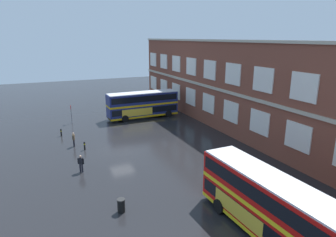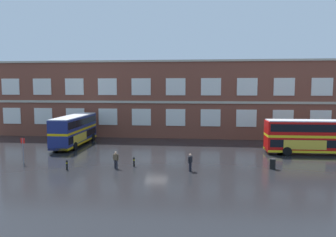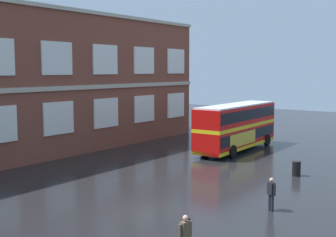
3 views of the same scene
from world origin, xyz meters
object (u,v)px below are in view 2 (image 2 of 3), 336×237
double_decker_middle (313,136)px  safety_bollard_west (67,165)px  double_decker_near (74,130)px  safety_bollard_east (134,162)px  waiting_passenger (190,162)px  second_passenger (116,159)px  station_litter_bin (273,164)px  bus_stand_flag (23,148)px

double_decker_middle → safety_bollard_west: 28.15m
double_decker_near → safety_bollard_east: 15.07m
waiting_passenger → safety_bollard_west: (-11.93, -0.78, -0.44)m
double_decker_middle → second_passenger: (-21.57, -9.21, -1.22)m
second_passenger → station_litter_bin: size_ratio=1.65×
double_decker_middle → safety_bollard_east: (-19.96, -8.26, -1.66)m
safety_bollard_east → double_decker_middle: bearing=22.5°
double_decker_near → safety_bollard_west: bearing=-71.1°
bus_stand_flag → safety_bollard_east: size_ratio=2.84×
double_decker_middle → waiting_passenger: 17.13m
double_decker_middle → second_passenger: double_decker_middle is taller
second_passenger → safety_bollard_east: (1.61, 0.95, -0.44)m
station_litter_bin → safety_bollard_east: (-13.72, -0.47, -0.03)m
double_decker_near → second_passenger: 14.69m
double_decker_near → bus_stand_flag: size_ratio=4.09×
waiting_passenger → station_litter_bin: 8.17m
second_passenger → station_litter_bin: (15.33, 1.42, -0.41)m
waiting_passenger → bus_stand_flag: 17.57m
waiting_passenger → station_litter_bin: size_ratio=1.65×
double_decker_near → safety_bollard_west: 13.45m
double_decker_near → waiting_passenger: bearing=-36.1°
safety_bollard_west → waiting_passenger: bearing=3.7°
double_decker_near → station_litter_bin: double_decker_near is taller
double_decker_middle → bus_stand_flag: bearing=-165.4°
station_litter_bin → second_passenger: bearing=-174.7°
second_passenger → bus_stand_flag: (-10.18, 0.95, 0.70)m
bus_stand_flag → station_litter_bin: 25.54m
station_litter_bin → safety_bollard_west: 20.07m
double_decker_middle → second_passenger: 23.49m
double_decker_middle → waiting_passenger: size_ratio=6.51×
double_decker_near → station_litter_bin: (24.25, -10.19, -1.63)m
double_decker_middle → safety_bollard_west: size_ratio=11.64×
waiting_passenger → safety_bollard_west: size_ratio=1.79×
waiting_passenger → safety_bollard_east: (-5.73, 1.19, -0.44)m
double_decker_near → bus_stand_flag: 10.74m
second_passenger → station_litter_bin: 15.40m
bus_stand_flag → safety_bollard_east: bearing=0.0°
waiting_passenger → bus_stand_flag: bus_stand_flag is taller
double_decker_near → waiting_passenger: size_ratio=6.50×
second_passenger → safety_bollard_east: bearing=30.6°
double_decker_near → double_decker_middle: size_ratio=1.00×
double_decker_middle → station_litter_bin: size_ratio=10.74×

